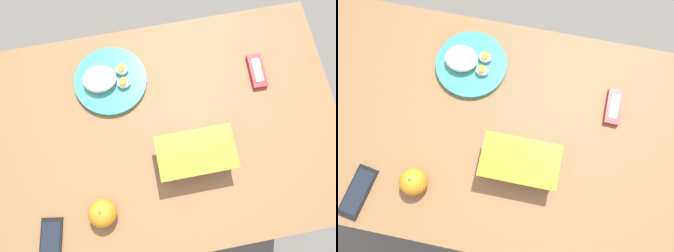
% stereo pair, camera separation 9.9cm
% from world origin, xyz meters
% --- Properties ---
extents(ground_plane, '(10.00, 10.00, 0.00)m').
position_xyz_m(ground_plane, '(0.00, 0.00, 0.00)').
color(ground_plane, '#66605B').
extents(table, '(1.23, 0.74, 0.77)m').
position_xyz_m(table, '(0.00, 0.00, 0.68)').
color(table, brown).
rests_on(table, ground_plane).
extents(food_container, '(0.22, 0.13, 0.09)m').
position_xyz_m(food_container, '(-0.13, 0.10, 0.80)').
color(food_container, white).
rests_on(food_container, table).
extents(orange_fruit, '(0.08, 0.08, 0.08)m').
position_xyz_m(orange_fruit, '(0.16, 0.21, 0.81)').
color(orange_fruit, orange).
rests_on(orange_fruit, table).
extents(rice_plate, '(0.23, 0.23, 0.06)m').
position_xyz_m(rice_plate, '(0.09, -0.19, 0.79)').
color(rice_plate, teal).
rests_on(rice_plate, table).
extents(candy_bar, '(0.05, 0.12, 0.02)m').
position_xyz_m(candy_bar, '(-0.39, -0.14, 0.78)').
color(candy_bar, red).
rests_on(candy_bar, table).
extents(cell_phone, '(0.08, 0.16, 0.01)m').
position_xyz_m(cell_phone, '(0.32, 0.27, 0.77)').
color(cell_phone, black).
rests_on(cell_phone, table).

